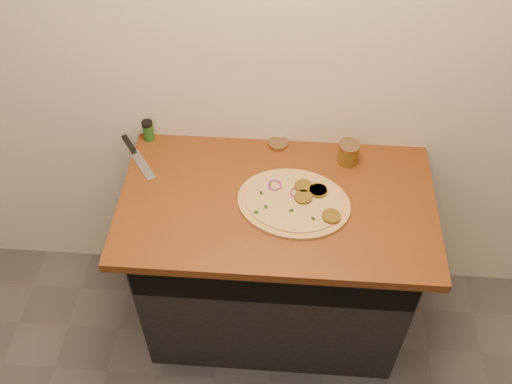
# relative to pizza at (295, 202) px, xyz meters

# --- Properties ---
(cabinet) EXTENTS (1.10, 0.60, 0.86)m
(cabinet) POSITION_rel_pizza_xyz_m (-0.07, 0.05, -0.48)
(cabinet) COLOR black
(cabinet) RESTS_ON ground
(countertop) EXTENTS (1.20, 0.70, 0.04)m
(countertop) POSITION_rel_pizza_xyz_m (-0.07, 0.02, -0.03)
(countertop) COLOR brown
(countertop) RESTS_ON cabinet
(pizza) EXTENTS (0.48, 0.48, 0.03)m
(pizza) POSITION_rel_pizza_xyz_m (0.00, 0.00, 0.00)
(pizza) COLOR tan
(pizza) RESTS_ON countertop
(chefs_knife) EXTENTS (0.19, 0.25, 0.02)m
(chefs_knife) POSITION_rel_pizza_xyz_m (-0.66, 0.22, -0.00)
(chefs_knife) COLOR #B7BAC1
(chefs_knife) RESTS_ON countertop
(mason_jar_lid) EXTENTS (0.10, 0.10, 0.02)m
(mason_jar_lid) POSITION_rel_pizza_xyz_m (-0.08, 0.32, -0.00)
(mason_jar_lid) COLOR #957857
(mason_jar_lid) RESTS_ON countertop
(salsa_jar) EXTENTS (0.08, 0.08, 0.09)m
(salsa_jar) POSITION_rel_pizza_xyz_m (0.20, 0.24, 0.04)
(salsa_jar) COLOR #9D2C0F
(salsa_jar) RESTS_ON countertop
(spice_shaker) EXTENTS (0.05, 0.05, 0.09)m
(spice_shaker) POSITION_rel_pizza_xyz_m (-0.62, 0.32, 0.04)
(spice_shaker) COLOR #215E1D
(spice_shaker) RESTS_ON countertop
(flour_spill) EXTENTS (0.18, 0.18, 0.00)m
(flour_spill) POSITION_rel_pizza_xyz_m (0.05, -0.03, -0.01)
(flour_spill) COLOR white
(flour_spill) RESTS_ON countertop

